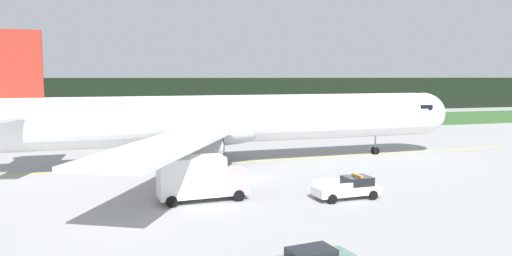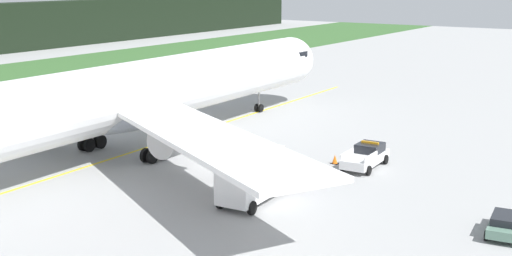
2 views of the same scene
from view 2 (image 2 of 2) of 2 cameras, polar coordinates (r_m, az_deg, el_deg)
name	(u,v)px [view 2 (image 2 of 2)]	position (r m, az deg, el deg)	size (l,w,h in m)	color
ground	(224,165)	(54.76, -2.68, -3.16)	(320.00, 320.00, 0.00)	#989999
taxiway_centerline_main	(149,147)	(61.36, -8.97, -1.56)	(78.68, 0.30, 0.01)	yellow
airliner	(142,94)	(59.82, -9.57, 2.88)	(59.42, 50.81, 14.60)	white
ops_pickup_truck	(366,156)	(54.72, 9.26, -2.35)	(5.55, 2.54, 1.94)	silver
catering_truck	(255,174)	(45.74, -0.06, -3.90)	(7.28, 3.05, 3.76)	#BAA0B7
staff_car	(506,224)	(42.86, 20.31, -7.56)	(4.32, 2.39, 1.30)	slate
apron_cone	(335,159)	(55.46, 6.66, -2.64)	(0.60, 0.60, 0.75)	black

